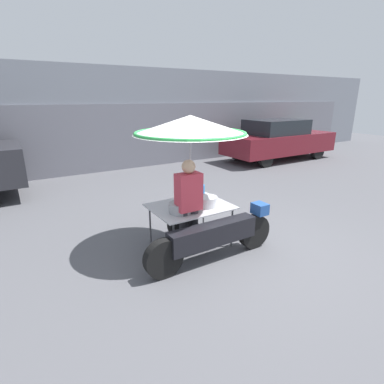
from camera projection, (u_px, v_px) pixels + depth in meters
ground_plane at (233, 250)px, 4.88m from camera, size 36.00×36.00×0.00m
shopfront_building at (99, 119)px, 10.51m from camera, size 28.00×2.06×3.35m
vendor_motorcycle_cart at (194, 151)px, 4.54m from camera, size 2.21×1.75×2.13m
vendor_person at (189, 204)px, 4.51m from camera, size 0.38×0.22×1.52m
parked_car at (278, 140)px, 11.74m from camera, size 4.61×1.76×1.57m
potted_plant at (300, 137)px, 14.15m from camera, size 0.85×0.85×1.05m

